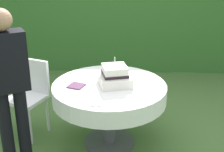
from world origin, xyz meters
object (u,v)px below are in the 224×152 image
serving_plate_near (127,73)px  serving_plate_left (96,104)px  wedding_cake (115,76)px  serving_plate_far (146,78)px  cake_table (109,94)px  garden_chair (30,90)px  standing_person (9,82)px  napkin_stack (76,86)px

serving_plate_near → serving_plate_left: (-0.28, -0.82, 0.00)m
wedding_cake → serving_plate_left: size_ratio=3.44×
serving_plate_far → cake_table: bearing=-154.1°
cake_table → wedding_cake: wedding_cake is taller
garden_chair → standing_person: 0.78m
serving_plate_far → serving_plate_left: 0.83m
cake_table → garden_chair: (-0.94, 0.21, -0.08)m
wedding_cake → serving_plate_far: 0.40m
cake_table → serving_plate_near: 0.41m
wedding_cake → serving_plate_near: bearing=70.0°
wedding_cake → standing_person: size_ratio=0.25×
wedding_cake → serving_plate_left: bearing=-108.6°
wedding_cake → serving_plate_left: (-0.16, -0.47, -0.09)m
napkin_stack → standing_person: standing_person is taller
standing_person → serving_plate_left: bearing=-0.4°
serving_plate_left → standing_person: size_ratio=0.07×
cake_table → serving_plate_far: serving_plate_far is taller
cake_table → napkin_stack: napkin_stack is taller
serving_plate_left → garden_chair: bearing=141.0°
serving_plate_far → serving_plate_left: bearing=-127.1°
standing_person → napkin_stack: bearing=36.0°
cake_table → serving_plate_far: bearing=25.9°
wedding_cake → standing_person: (-0.96, -0.46, 0.11)m
serving_plate_near → serving_plate_far: size_ratio=0.80×
cake_table → serving_plate_far: size_ratio=9.60×
garden_chair → napkin_stack: bearing=-24.6°
serving_plate_far → standing_person: (-1.30, -0.66, 0.20)m
cake_table → garden_chair: size_ratio=1.37×
cake_table → garden_chair: bearing=167.3°
wedding_cake → serving_plate_far: bearing=29.6°
serving_plate_far → standing_person: bearing=-153.1°
serving_plate_far → garden_chair: (-1.34, 0.02, -0.19)m
napkin_stack → garden_chair: 0.68m
cake_table → standing_person: standing_person is taller
serving_plate_near → serving_plate_left: bearing=-109.2°
wedding_cake → serving_plate_near: wedding_cake is taller
napkin_stack → garden_chair: bearing=155.4°
serving_plate_left → napkin_stack: size_ratio=0.74×
serving_plate_far → wedding_cake: bearing=-150.4°
serving_plate_near → serving_plate_left: 0.86m
wedding_cake → garden_chair: (-1.00, 0.21, -0.28)m
cake_table → serving_plate_near: (0.19, 0.35, 0.11)m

